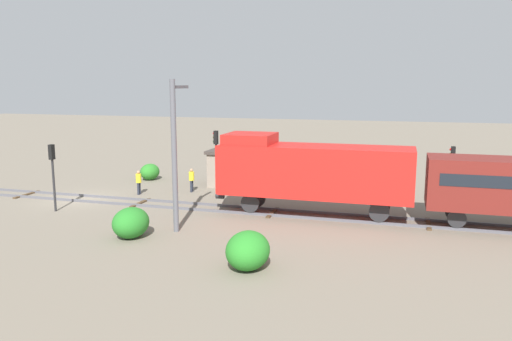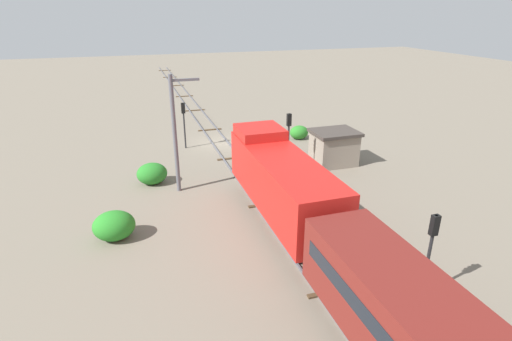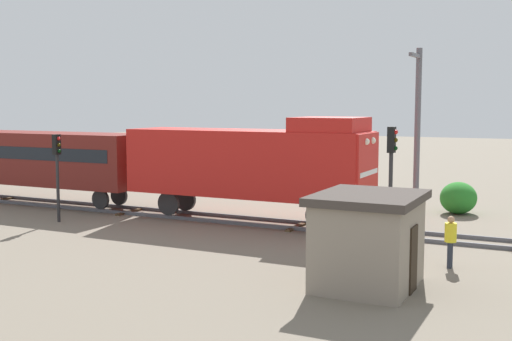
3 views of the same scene
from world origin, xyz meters
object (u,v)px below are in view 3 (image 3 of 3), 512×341
at_px(locomotive, 251,161).
at_px(catenary_mast, 417,128).
at_px(relay_hut, 368,240).
at_px(worker_by_signal, 451,237).
at_px(passenger_car_leading, 29,156).
at_px(traffic_signal_mid, 391,167).
at_px(traffic_signal_far, 57,161).

distance_m(locomotive, catenary_mast, 8.06).
bearing_deg(relay_hut, worker_by_signal, -28.43).
bearing_deg(passenger_car_leading, traffic_signal_mid, -99.43).
xyz_separation_m(locomotive, traffic_signal_far, (-3.60, 7.93, -0.01)).
height_order(locomotive, catenary_mast, catenary_mast).
relative_size(locomotive, worker_by_signal, 6.82).
bearing_deg(traffic_signal_mid, traffic_signal_far, 90.76).
height_order(worker_by_signal, catenary_mast, catenary_mast).
distance_m(traffic_signal_mid, relay_hut, 4.47).
bearing_deg(traffic_signal_mid, relay_hut, -174.30).
bearing_deg(passenger_car_leading, locomotive, -90.00).
bearing_deg(locomotive, passenger_car_leading, 90.00).
height_order(locomotive, passenger_car_leading, locomotive).
relative_size(catenary_mast, relay_hut, 2.25).
bearing_deg(locomotive, relay_hut, -134.81).
bearing_deg(traffic_signal_far, relay_hut, -104.14).
distance_m(passenger_car_leading, traffic_signal_far, 6.50).
bearing_deg(traffic_signal_far, worker_by_signal, -91.99).
relative_size(locomotive, relay_hut, 3.31).
xyz_separation_m(traffic_signal_mid, worker_by_signal, (-0.80, -2.20, -2.13)).
bearing_deg(passenger_car_leading, relay_hut, -109.75).
bearing_deg(worker_by_signal, traffic_signal_far, -147.22).
relative_size(traffic_signal_mid, catenary_mast, 0.57).
height_order(passenger_car_leading, worker_by_signal, passenger_car_leading).
bearing_deg(locomotive, traffic_signal_mid, -115.46).
xyz_separation_m(locomotive, traffic_signal_mid, (-3.40, -7.14, 0.36)).
relative_size(passenger_car_leading, worker_by_signal, 8.24).
bearing_deg(catenary_mast, passenger_car_leading, 104.17).
relative_size(traffic_signal_mid, traffic_signal_far, 1.14).
height_order(traffic_signal_far, worker_by_signal, traffic_signal_far).
bearing_deg(catenary_mast, locomotive, 128.46).
bearing_deg(traffic_signal_mid, catenary_mast, 6.32).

